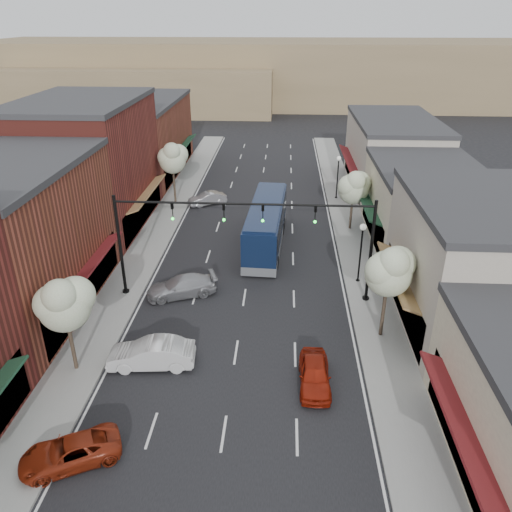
% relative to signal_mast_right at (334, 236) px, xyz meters
% --- Properties ---
extents(ground, '(160.00, 160.00, 0.00)m').
position_rel_signal_mast_right_xyz_m(ground, '(-5.62, -8.00, -4.62)').
color(ground, black).
rests_on(ground, ground).
extents(sidewalk_left, '(2.80, 73.00, 0.15)m').
position_rel_signal_mast_right_xyz_m(sidewalk_left, '(-14.02, 10.50, -4.55)').
color(sidewalk_left, gray).
rests_on(sidewalk_left, ground).
extents(sidewalk_right, '(2.80, 73.00, 0.15)m').
position_rel_signal_mast_right_xyz_m(sidewalk_right, '(2.78, 10.50, -4.55)').
color(sidewalk_right, gray).
rests_on(sidewalk_right, ground).
extents(curb_left, '(0.25, 73.00, 0.17)m').
position_rel_signal_mast_right_xyz_m(curb_left, '(-12.62, 10.50, -4.55)').
color(curb_left, gray).
rests_on(curb_left, ground).
extents(curb_right, '(0.25, 73.00, 0.17)m').
position_rel_signal_mast_right_xyz_m(curb_right, '(1.38, 10.50, -4.55)').
color(curb_right, gray).
rests_on(curb_right, ground).
extents(bldg_left_midnear, '(10.14, 14.10, 9.40)m').
position_rel_signal_mast_right_xyz_m(bldg_left_midnear, '(-19.85, -2.00, 0.03)').
color(bldg_left_midnear, brown).
rests_on(bldg_left_midnear, ground).
extents(bldg_left_midfar, '(10.14, 14.10, 10.90)m').
position_rel_signal_mast_right_xyz_m(bldg_left_midfar, '(-19.86, 12.00, 0.78)').
color(bldg_left_midfar, maroon).
rests_on(bldg_left_midfar, ground).
extents(bldg_left_far, '(10.14, 18.10, 8.40)m').
position_rel_signal_mast_right_xyz_m(bldg_left_far, '(-19.84, 28.00, -0.46)').
color(bldg_left_far, brown).
rests_on(bldg_left_far, ground).
extents(bldg_right_midnear, '(9.14, 12.10, 7.90)m').
position_rel_signal_mast_right_xyz_m(bldg_right_midnear, '(8.10, -2.00, -0.72)').
color(bldg_right_midnear, '#ABA192').
rests_on(bldg_right_midnear, ground).
extents(bldg_right_midfar, '(9.14, 12.10, 6.40)m').
position_rel_signal_mast_right_xyz_m(bldg_right_midfar, '(8.08, 10.00, -1.46)').
color(bldg_right_midfar, beige).
rests_on(bldg_right_midfar, ground).
extents(bldg_right_far, '(9.14, 16.10, 7.40)m').
position_rel_signal_mast_right_xyz_m(bldg_right_far, '(8.09, 24.00, -0.96)').
color(bldg_right_far, '#ABA192').
rests_on(bldg_right_far, ground).
extents(hill_far, '(120.00, 30.00, 12.00)m').
position_rel_signal_mast_right_xyz_m(hill_far, '(-5.62, 82.00, 1.38)').
color(hill_far, '#7A6647').
rests_on(hill_far, ground).
extents(hill_near, '(50.00, 20.00, 8.00)m').
position_rel_signal_mast_right_xyz_m(hill_near, '(-30.62, 70.00, -0.62)').
color(hill_near, '#7A6647').
rests_on(hill_near, ground).
extents(signal_mast_right, '(8.22, 0.46, 7.00)m').
position_rel_signal_mast_right_xyz_m(signal_mast_right, '(0.00, 0.00, 0.00)').
color(signal_mast_right, black).
rests_on(signal_mast_right, ground).
extents(signal_mast_left, '(8.22, 0.46, 7.00)m').
position_rel_signal_mast_right_xyz_m(signal_mast_left, '(-11.24, 0.00, 0.00)').
color(signal_mast_left, black).
rests_on(signal_mast_left, ground).
extents(tree_right_near, '(2.85, 2.65, 5.95)m').
position_rel_signal_mast_right_xyz_m(tree_right_near, '(2.73, -4.05, -0.17)').
color(tree_right_near, '#47382B').
rests_on(tree_right_near, ground).
extents(tree_right_far, '(2.85, 2.65, 5.43)m').
position_rel_signal_mast_right_xyz_m(tree_right_far, '(2.73, 11.95, -0.63)').
color(tree_right_far, '#47382B').
rests_on(tree_right_far, ground).
extents(tree_left_near, '(2.85, 2.65, 5.69)m').
position_rel_signal_mast_right_xyz_m(tree_left_near, '(-13.87, -8.05, -0.40)').
color(tree_left_near, '#47382B').
rests_on(tree_left_near, ground).
extents(tree_left_far, '(2.85, 2.65, 6.13)m').
position_rel_signal_mast_right_xyz_m(tree_left_far, '(-13.87, 17.95, -0.02)').
color(tree_left_far, '#47382B').
rests_on(tree_left_far, ground).
extents(lamp_post_near, '(0.44, 0.44, 4.44)m').
position_rel_signal_mast_right_xyz_m(lamp_post_near, '(2.18, 2.50, -1.62)').
color(lamp_post_near, black).
rests_on(lamp_post_near, ground).
extents(lamp_post_far, '(0.44, 0.44, 4.44)m').
position_rel_signal_mast_right_xyz_m(lamp_post_far, '(2.18, 20.00, -1.62)').
color(lamp_post_far, black).
rests_on(lamp_post_far, ground).
extents(coach_bus, '(3.17, 11.73, 3.55)m').
position_rel_signal_mast_right_xyz_m(coach_bus, '(-4.50, 8.38, -2.77)').
color(coach_bus, '#0D1935').
rests_on(coach_bus, ground).
extents(red_hatchback, '(1.57, 3.89, 1.32)m').
position_rel_signal_mast_right_xyz_m(red_hatchback, '(-1.39, -8.44, -3.96)').
color(red_hatchback, maroon).
rests_on(red_hatchback, ground).
extents(parked_car_a, '(4.54, 3.53, 1.15)m').
position_rel_signal_mast_right_xyz_m(parked_car_a, '(-11.82, -13.92, -4.05)').
color(parked_car_a, maroon).
rests_on(parked_car_a, ground).
extents(parked_car_b, '(4.73, 2.01, 1.52)m').
position_rel_signal_mast_right_xyz_m(parked_car_b, '(-10.00, -7.39, -3.86)').
color(parked_car_b, silver).
rests_on(parked_car_b, ground).
extents(parked_car_c, '(5.01, 3.36, 1.35)m').
position_rel_signal_mast_right_xyz_m(parked_car_c, '(-9.82, 0.05, -3.95)').
color(parked_car_c, '#9D9DA2').
rests_on(parked_car_c, ground).
extents(parked_car_e, '(3.89, 2.90, 1.22)m').
position_rel_signal_mast_right_xyz_m(parked_car_e, '(-10.64, 17.63, -4.01)').
color(parked_car_e, '#A7A6AC').
rests_on(parked_car_e, ground).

